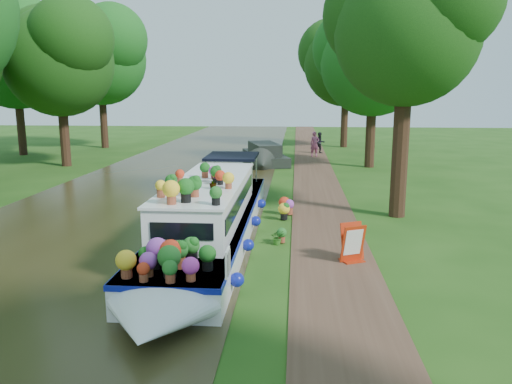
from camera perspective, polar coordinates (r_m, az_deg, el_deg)
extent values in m
plane|color=#1F4812|center=(15.21, 3.70, -5.23)|extent=(100.00, 100.00, 0.00)
cube|color=#2D2813|center=(16.42, -17.79, -4.48)|extent=(10.00, 100.00, 0.02)
cube|color=#4A3122|center=(15.24, 8.24, -5.24)|extent=(2.20, 100.00, 0.03)
cube|color=white|center=(15.29, -4.75, -3.62)|extent=(2.20, 12.00, 0.75)
cube|color=navy|center=(15.21, -4.77, -2.47)|extent=(2.24, 12.04, 0.12)
cube|color=white|center=(14.31, -5.33, -0.96)|extent=(1.80, 7.00, 1.05)
cube|color=white|center=(14.21, -5.37, 1.23)|extent=(1.90, 7.10, 0.06)
cube|color=black|center=(14.17, -1.71, -0.73)|extent=(0.03, 6.40, 0.38)
cube|color=black|center=(14.48, -8.89, -0.60)|extent=(0.03, 6.40, 0.38)
cube|color=black|center=(19.18, -2.75, 4.10)|extent=(1.90, 2.40, 0.10)
cube|color=white|center=(9.82, -3.27, -8.06)|extent=(0.04, 0.45, 0.55)
imported|color=#155019|center=(12.16, -9.96, 0.52)|extent=(0.25, 0.26, 0.41)
imported|color=#155019|center=(12.89, -4.94, 1.13)|extent=(0.28, 0.28, 0.35)
cylinder|color=black|center=(18.06, 16.15, 4.35)|extent=(0.56, 0.56, 4.55)
sphere|color=#123A0E|center=(18.05, 16.86, 16.91)|extent=(4.80, 4.80, 4.80)
sphere|color=#123A0E|center=(18.81, 13.79, 19.03)|extent=(3.84, 3.84, 3.84)
cylinder|color=black|center=(29.99, 12.94, 6.44)|extent=(0.56, 0.56, 3.85)
sphere|color=#155019|center=(29.94, 13.29, 14.13)|extent=(6.00, 6.00, 6.00)
sphere|color=#155019|center=(29.34, 16.09, 16.41)|extent=(4.50, 4.50, 4.50)
sphere|color=#155019|center=(30.91, 11.08, 15.80)|extent=(4.80, 4.80, 4.80)
cylinder|color=black|center=(40.82, 10.07, 8.02)|extent=(0.56, 0.56, 4.20)
sphere|color=#123A0E|center=(40.82, 10.28, 14.21)|extent=(6.60, 6.60, 6.60)
sphere|color=#123A0E|center=(40.07, 12.45, 16.08)|extent=(4.95, 4.95, 4.95)
sphere|color=#123A0E|center=(41.94, 8.55, 15.53)|extent=(5.28, 5.28, 5.28)
cylinder|color=black|center=(31.79, -21.05, 6.24)|extent=(0.56, 0.56, 3.85)
sphere|color=#123A0E|center=(31.74, -21.58, 13.61)|extent=(6.20, 6.20, 6.20)
sphere|color=#123A0E|center=(30.47, -20.37, 16.16)|extent=(4.65, 4.65, 4.65)
sphere|color=#123A0E|center=(33.25, -22.60, 15.01)|extent=(4.96, 4.96, 4.96)
cylinder|color=black|center=(41.52, -17.01, 7.87)|extent=(0.56, 0.56, 4.38)
sphere|color=#155019|center=(41.54, -17.39, 14.26)|extent=(7.00, 7.00, 7.00)
sphere|color=#155019|center=(40.18, -16.16, 16.46)|extent=(5.25, 5.25, 5.25)
sphere|color=#155019|center=(43.21, -18.42, 15.47)|extent=(5.60, 5.60, 5.60)
cylinder|color=black|center=(38.75, -25.28, 6.95)|extent=(0.56, 0.56, 4.20)
sphere|color=#155019|center=(38.75, -25.85, 13.55)|extent=(6.80, 6.80, 6.80)
sphere|color=#155019|center=(37.30, -24.98, 15.86)|extent=(5.10, 5.10, 5.10)
sphere|color=#155019|center=(40.44, -26.61, 14.80)|extent=(5.44, 5.44, 5.44)
cube|color=black|center=(31.36, 1.03, 3.95)|extent=(3.37, 6.05, 0.58)
cube|color=black|center=(30.80, 0.98, 4.99)|extent=(2.33, 3.64, 0.67)
cube|color=#B4280C|center=(13.30, 10.90, -7.67)|extent=(0.69, 0.64, 0.03)
cube|color=#B4280C|center=(13.04, 11.03, -5.83)|extent=(0.66, 0.48, 0.98)
cube|color=#B4280C|center=(13.27, 10.92, -5.52)|extent=(0.66, 0.48, 0.98)
cube|color=white|center=(12.99, 11.06, -5.67)|extent=(0.50, 0.35, 0.69)
imported|color=#DB5A98|center=(34.30, 6.72, 5.46)|extent=(0.70, 0.54, 1.69)
imported|color=black|center=(36.18, 7.34, 5.60)|extent=(0.88, 0.79, 1.50)
imported|color=#326C20|center=(14.47, 2.48, -5.18)|extent=(0.43, 0.39, 0.44)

